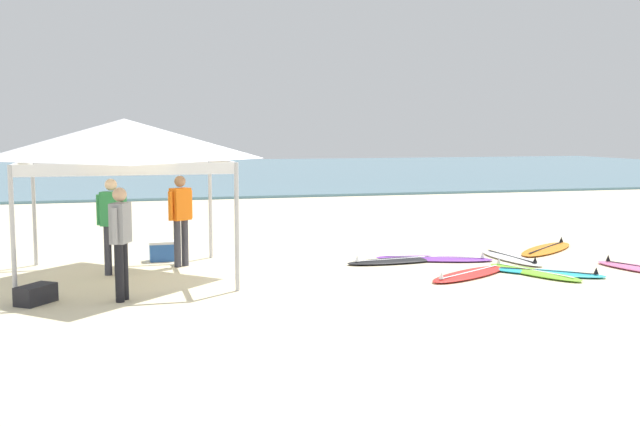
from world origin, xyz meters
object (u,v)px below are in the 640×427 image
at_px(surfboard_cyan, 548,273).
at_px(person_orange, 181,214).
at_px(surfboard_orange, 546,249).
at_px(cooler_box, 162,251).
at_px(surfboard_black, 399,260).
at_px(surfboard_lime, 533,272).
at_px(surfboard_purple, 434,259).
at_px(person_green, 112,220).
at_px(gear_bag_near_tent, 36,294).
at_px(surfboard_red, 469,274).
at_px(surfboard_white, 511,258).
at_px(person_grey, 121,236).
at_px(canopy_tent, 124,140).

height_order(surfboard_cyan, person_orange, person_orange).
height_order(surfboard_orange, cooler_box, cooler_box).
relative_size(surfboard_black, cooler_box, 4.51).
bearing_deg(person_orange, surfboard_lime, -22.14).
distance_m(surfboard_purple, person_green, 6.19).
height_order(gear_bag_near_tent, cooler_box, cooler_box).
height_order(surfboard_red, gear_bag_near_tent, gear_bag_near_tent).
bearing_deg(person_green, cooler_box, 54.32).
bearing_deg(surfboard_white, person_green, 176.86).
bearing_deg(gear_bag_near_tent, cooler_box, 58.19).
height_order(surfboard_purple, surfboard_cyan, same).
height_order(surfboard_lime, person_orange, person_orange).
relative_size(surfboard_red, person_green, 1.23).
bearing_deg(gear_bag_near_tent, person_grey, -6.41).
xyz_separation_m(canopy_tent, gear_bag_near_tent, (-1.36, -1.77, -2.25)).
bearing_deg(cooler_box, surfboard_black, -17.29).
relative_size(surfboard_cyan, person_grey, 1.09).
distance_m(surfboard_purple, surfboard_orange, 2.85).
xyz_separation_m(canopy_tent, surfboard_orange, (8.67, 0.66, -2.35)).
bearing_deg(person_green, surfboard_purple, -0.65).
height_order(person_orange, person_green, same).
bearing_deg(surfboard_red, person_grey, -176.02).
height_order(surfboard_red, person_grey, person_grey).
xyz_separation_m(surfboard_cyan, surfboard_black, (-2.09, 1.91, -0.00)).
relative_size(surfboard_black, person_green, 1.32).
xyz_separation_m(surfboard_orange, person_orange, (-7.67, 0.15, 0.95)).
xyz_separation_m(gear_bag_near_tent, cooler_box, (2.05, 3.30, 0.06)).
height_order(surfboard_red, surfboard_lime, same).
relative_size(person_green, person_grey, 1.00).
xyz_separation_m(surfboard_black, person_green, (-5.37, 0.08, 0.95)).
xyz_separation_m(surfboard_orange, surfboard_lime, (-1.68, -2.29, 0.00)).
height_order(surfboard_red, surfboard_black, same).
height_order(surfboard_purple, cooler_box, cooler_box).
bearing_deg(surfboard_cyan, surfboard_purple, 124.96).
height_order(surfboard_white, gear_bag_near_tent, gear_bag_near_tent).
relative_size(surfboard_black, surfboard_lime, 1.07).
distance_m(canopy_tent, surfboard_cyan, 7.78).
height_order(canopy_tent, person_grey, canopy_tent).
bearing_deg(surfboard_orange, person_orange, 178.91).
bearing_deg(person_grey, surfboard_cyan, 1.20).
relative_size(surfboard_orange, surfboard_lime, 1.06).
relative_size(surfboard_white, person_orange, 1.16).
height_order(canopy_tent, surfboard_white, canopy_tent).
xyz_separation_m(surfboard_white, surfboard_black, (-2.23, 0.34, -0.00)).
bearing_deg(person_green, surfboard_white, -3.14).
height_order(surfboard_red, person_green, person_green).
bearing_deg(person_green, surfboard_orange, 2.76).
bearing_deg(person_grey, canopy_tent, 86.18).
height_order(person_orange, cooler_box, person_orange).
xyz_separation_m(surfboard_lime, person_orange, (-5.99, 2.44, 0.95)).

